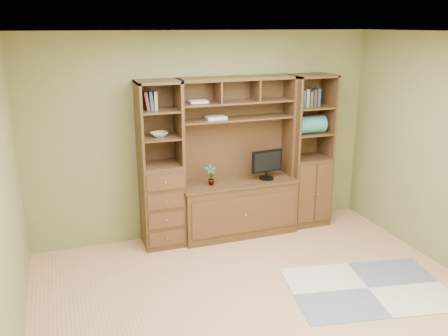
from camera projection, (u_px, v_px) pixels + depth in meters
name	position (u px, v px, depth m)	size (l,w,h in m)	color
room	(273.00, 183.00, 4.26)	(4.60, 4.10, 2.64)	tan
center_hutch	(239.00, 159.00, 6.02)	(1.54, 0.53, 2.05)	#493019
left_tower	(161.00, 166.00, 5.73)	(0.50, 0.45, 2.05)	#493019
right_tower	(309.00, 151.00, 6.38)	(0.55, 0.45, 2.05)	#493019
rug	(368.00, 288.00, 4.98)	(1.63, 1.08, 0.01)	#A4A9AA
monitor	(267.00, 159.00, 6.11)	(0.44, 0.19, 0.53)	black
orchid	(211.00, 175.00, 5.91)	(0.14, 0.09, 0.26)	#A54D38
magazines	(216.00, 118.00, 5.85)	(0.25, 0.18, 0.04)	beige
bowl	(159.00, 134.00, 5.62)	(0.20, 0.20, 0.05)	beige
blanket_teal	(310.00, 125.00, 6.22)	(0.39, 0.22, 0.22)	teal
blanket_red	(314.00, 123.00, 6.37)	(0.39, 0.22, 0.22)	brown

